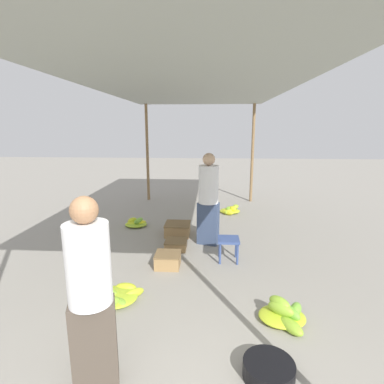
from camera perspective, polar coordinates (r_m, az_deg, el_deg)
canopy_post_back_left at (r=8.83m, az=-8.50°, el=7.29°), size 0.08×0.08×2.76m
canopy_post_back_right at (r=8.71m, az=11.44°, el=7.12°), size 0.08×0.08×2.76m
canopy_tarp at (r=5.11m, az=-0.17°, el=19.71°), size 3.41×7.49×0.04m
vendor_foreground at (r=2.61m, az=-18.77°, el=-17.58°), size 0.43×0.43×1.61m
stool at (r=4.88m, az=6.95°, el=-9.56°), size 0.34×0.34×0.38m
basin_black at (r=3.05m, az=14.40°, el=-29.99°), size 0.44×0.44×0.15m
banana_pile_left_0 at (r=4.04m, az=-14.71°, el=-18.66°), size 0.69×0.61×0.15m
banana_pile_left_1 at (r=6.64m, az=-10.50°, el=-5.88°), size 0.47×0.42×0.20m
banana_pile_right_0 at (r=3.71m, az=17.17°, el=-21.35°), size 0.52×0.58×0.26m
banana_pile_right_1 at (r=7.58m, az=7.32°, el=-3.48°), size 0.50×0.58×0.21m
crate_near at (r=4.74m, az=-4.62°, el=-12.76°), size 0.39×0.39×0.22m
crate_mid at (r=5.37m, az=-3.08°, el=-9.97°), size 0.38×0.38×0.16m
crate_far at (r=6.04m, az=-2.75°, el=-7.05°), size 0.50×0.50×0.24m
shopper_walking_mid at (r=5.38m, az=3.14°, el=-1.13°), size 0.44×0.44×1.67m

